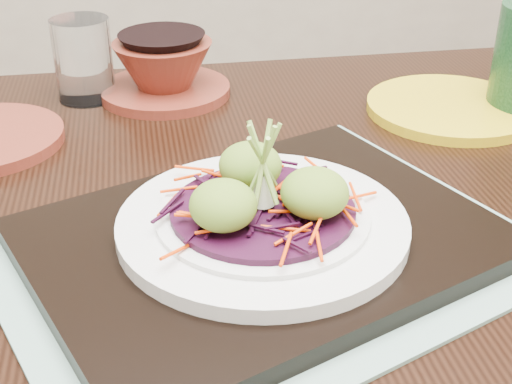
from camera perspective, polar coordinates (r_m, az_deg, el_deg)
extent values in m
cube|color=black|center=(0.65, -3.39, -2.49)|extent=(1.22, 0.87, 0.04)
cube|color=black|center=(1.28, 19.51, -6.14)|extent=(0.06, 0.06, 0.68)
cube|color=#7FA58E|center=(0.58, 0.52, -4.63)|extent=(0.49, 0.43, 0.00)
cube|color=black|center=(0.57, 0.52, -3.82)|extent=(0.42, 0.36, 0.02)
cylinder|color=silver|center=(0.57, 0.53, -2.61)|extent=(0.23, 0.23, 0.01)
cylinder|color=silver|center=(0.56, 0.53, -1.93)|extent=(0.17, 0.17, 0.01)
cylinder|color=#2F0921|center=(0.56, 0.54, -1.46)|extent=(0.15, 0.15, 0.01)
ellipsoid|color=olive|center=(0.52, -2.62, -1.10)|extent=(0.06, 0.06, 0.04)
ellipsoid|color=olive|center=(0.54, 4.73, -0.10)|extent=(0.06, 0.06, 0.04)
ellipsoid|color=olive|center=(0.58, -0.45, 2.11)|extent=(0.06, 0.06, 0.04)
cylinder|color=white|center=(0.88, -13.64, 10.25)|extent=(0.08, 0.08, 0.10)
cylinder|color=maroon|center=(0.89, -7.28, 8.07)|extent=(0.21, 0.21, 0.01)
cylinder|color=gold|center=(0.86, 15.30, 6.53)|extent=(0.25, 0.25, 0.01)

